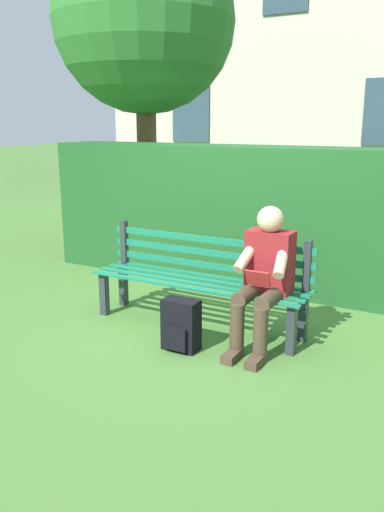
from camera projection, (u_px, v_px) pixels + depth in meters
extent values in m
plane|color=#477533|center=(197.00, 326.00, 4.85)|extent=(60.00, 60.00, 0.00)
cube|color=#2D3338|center=(291.00, 330.00, 4.22)|extent=(0.07, 0.07, 0.43)
cube|color=#2D3338|center=(104.00, 294.00, 5.10)|extent=(0.07, 0.07, 0.43)
cube|color=#2D3338|center=(303.00, 317.00, 4.49)|extent=(0.07, 0.07, 0.43)
cube|color=#2D3338|center=(123.00, 285.00, 5.37)|extent=(0.07, 0.07, 0.43)
cube|color=#197251|center=(208.00, 276.00, 4.92)|extent=(2.05, 0.06, 0.02)
cube|color=#197251|center=(201.00, 279.00, 4.80)|extent=(2.05, 0.06, 0.02)
cube|color=#197251|center=(194.00, 283.00, 4.68)|extent=(2.05, 0.06, 0.02)
cube|color=#197251|center=(186.00, 288.00, 4.56)|extent=(2.05, 0.06, 0.02)
cube|color=#2D3338|center=(307.00, 266.00, 4.41)|extent=(0.06, 0.06, 0.43)
cube|color=#2D3338|center=(124.00, 242.00, 5.29)|extent=(0.06, 0.06, 0.43)
cube|color=#197251|center=(207.00, 265.00, 4.88)|extent=(2.05, 0.02, 0.06)
cube|color=#197251|center=(207.00, 253.00, 4.85)|extent=(2.05, 0.02, 0.06)
cube|color=#197251|center=(208.00, 240.00, 4.82)|extent=(2.05, 0.02, 0.06)
cube|color=maroon|center=(270.00, 261.00, 4.37)|extent=(0.38, 0.22, 0.52)
sphere|color=#D8AD8C|center=(270.00, 219.00, 4.27)|extent=(0.22, 0.22, 0.22)
cylinder|color=#473828|center=(271.00, 298.00, 4.21)|extent=(0.13, 0.42, 0.13)
cylinder|color=#473828|center=(248.00, 294.00, 4.30)|extent=(0.13, 0.42, 0.13)
cylinder|color=#473828|center=(260.00, 335.00, 4.09)|extent=(0.12, 0.12, 0.45)
cylinder|color=#473828|center=(237.00, 330.00, 4.19)|extent=(0.12, 0.12, 0.45)
cube|color=#473828|center=(256.00, 361.00, 4.07)|extent=(0.10, 0.24, 0.07)
cube|color=#473828|center=(232.00, 356.00, 4.16)|extent=(0.10, 0.24, 0.07)
cylinder|color=#D8AD8C|center=(282.00, 260.00, 4.17)|extent=(0.14, 0.32, 0.26)
cylinder|color=#D8AD8C|center=(247.00, 256.00, 4.31)|extent=(0.14, 0.32, 0.26)
cube|color=#B22626|center=(258.00, 278.00, 4.17)|extent=(0.20, 0.07, 0.13)
cube|color=#1E5123|center=(283.00, 219.00, 5.79)|extent=(5.83, 0.70, 1.58)
sphere|color=#1E5123|center=(173.00, 170.00, 6.41)|extent=(0.56, 0.56, 0.56)
cylinder|color=brown|center=(147.00, 164.00, 7.56)|extent=(0.28, 0.28, 2.49)
sphere|color=#2D702D|center=(144.00, 20.00, 7.08)|extent=(2.48, 2.48, 2.48)
sphere|color=#2D702D|center=(124.00, 46.00, 7.75)|extent=(1.49, 1.49, 1.49)
cube|color=beige|center=(306.00, 38.00, 11.22)|extent=(8.20, 2.74, 7.14)
cube|color=#334756|center=(191.00, 114.00, 11.39)|extent=(0.90, 0.04, 1.20)
cube|color=black|center=(181.00, 325.00, 4.32)|extent=(0.30, 0.17, 0.43)
cube|color=black|center=(175.00, 339.00, 4.25)|extent=(0.21, 0.04, 0.19)
cylinder|color=black|center=(196.00, 320.00, 4.35)|extent=(0.04, 0.04, 0.26)
cylinder|color=black|center=(178.00, 317.00, 4.44)|extent=(0.04, 0.04, 0.26)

